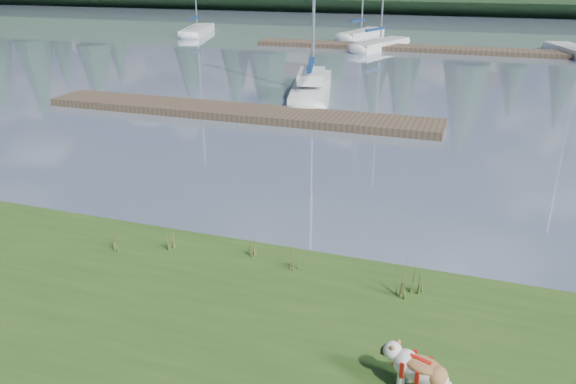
% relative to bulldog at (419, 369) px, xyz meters
% --- Properties ---
extents(ground, '(200.00, 200.00, 0.00)m').
position_rel_bulldog_xyz_m(ground, '(-4.69, 34.76, -0.71)').
color(ground, '#7C8CA3').
rests_on(ground, ground).
extents(bank, '(60.00, 9.00, 0.35)m').
position_rel_bulldog_xyz_m(bank, '(-4.69, -1.24, -0.53)').
color(bank, '#31511B').
rests_on(bank, ground).
extents(bulldog, '(0.97, 0.62, 0.57)m').
position_rel_bulldog_xyz_m(bulldog, '(0.00, 0.00, 0.00)').
color(bulldog, silver).
rests_on(bulldog, bank).
extents(sailboat_main, '(3.41, 8.14, 11.59)m').
position_rel_bulldog_xyz_m(sailboat_main, '(-7.05, 18.88, -0.28)').
color(sailboat_main, white).
rests_on(sailboat_main, ground).
extents(dock_near, '(16.00, 2.00, 0.30)m').
position_rel_bulldog_xyz_m(dock_near, '(-8.69, 13.76, -0.56)').
color(dock_near, '#4C3D2C').
rests_on(dock_near, ground).
extents(dock_far, '(26.00, 2.20, 0.30)m').
position_rel_bulldog_xyz_m(dock_far, '(-2.69, 34.76, -0.56)').
color(dock_far, '#4C3D2C').
rests_on(dock_far, ground).
extents(sailboat_bg_0, '(4.00, 8.66, 12.31)m').
position_rel_bulldog_xyz_m(sailboat_bg_0, '(-23.79, 39.94, -0.39)').
color(sailboat_bg_0, white).
rests_on(sailboat_bg_0, ground).
extents(sailboat_bg_1, '(2.91, 7.38, 10.88)m').
position_rel_bulldog_xyz_m(sailboat_bg_1, '(-9.39, 41.85, -0.38)').
color(sailboat_bg_1, white).
rests_on(sailboat_bg_1, ground).
extents(sailboat_bg_2, '(3.59, 7.17, 10.76)m').
position_rel_bulldog_xyz_m(sailboat_bg_2, '(-6.59, 35.49, -0.38)').
color(sailboat_bg_2, white).
rests_on(sailboat_bg_2, ground).
extents(sailboat_bg_3, '(4.39, 8.75, 12.65)m').
position_rel_bulldog_xyz_m(sailboat_bg_3, '(5.92, 35.60, -0.38)').
color(sailboat_bg_3, white).
rests_on(sailboat_bg_3, ground).
extents(weed_0, '(0.17, 0.14, 0.51)m').
position_rel_bulldog_xyz_m(weed_0, '(-5.02, 2.42, -0.14)').
color(weed_0, '#475B23').
rests_on(weed_0, bank).
extents(weed_1, '(0.17, 0.14, 0.46)m').
position_rel_bulldog_xyz_m(weed_1, '(-3.41, 2.73, -0.16)').
color(weed_1, '#475B23').
rests_on(weed_1, bank).
extents(weed_2, '(0.17, 0.14, 0.77)m').
position_rel_bulldog_xyz_m(weed_2, '(-0.57, 2.19, -0.04)').
color(weed_2, '#475B23').
rests_on(weed_2, bank).
extents(weed_3, '(0.17, 0.14, 0.49)m').
position_rel_bulldog_xyz_m(weed_3, '(-5.96, 2.04, -0.15)').
color(weed_3, '#475B23').
rests_on(weed_3, bank).
extents(weed_4, '(0.17, 0.14, 0.46)m').
position_rel_bulldog_xyz_m(weed_4, '(-2.49, 2.46, -0.17)').
color(weed_4, '#475B23').
rests_on(weed_4, bank).
extents(weed_5, '(0.17, 0.14, 0.56)m').
position_rel_bulldog_xyz_m(weed_5, '(-0.28, 2.43, -0.12)').
color(weed_5, '#475B23').
rests_on(weed_5, bank).
extents(mud_lip, '(60.00, 0.50, 0.14)m').
position_rel_bulldog_xyz_m(mud_lip, '(-4.69, 3.16, -0.64)').
color(mud_lip, '#33281C').
rests_on(mud_lip, ground).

